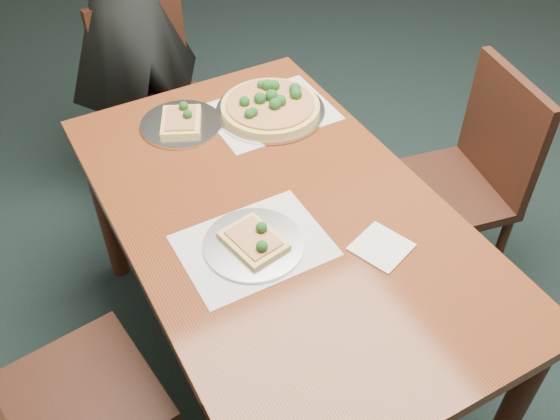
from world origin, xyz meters
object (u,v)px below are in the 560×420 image
chair_right (465,175)px  pizza_pan (271,106)px  slice_plate_near (254,242)px  chair_far (158,94)px  slice_plate_far (181,122)px  chair_left (43,405)px  diner (124,16)px  dining_table (280,232)px

chair_right → pizza_pan: chair_right is taller
pizza_pan → slice_plate_near: 0.64m
chair_far → slice_plate_far: chair_far is taller
slice_plate_far → chair_left: bearing=-136.3°
diner → slice_plate_near: size_ratio=6.01×
dining_table → slice_plate_near: (-0.13, -0.09, 0.11)m
chair_far → diner: (-0.06, 0.10, 0.33)m
diner → chair_left: bearing=52.5°
chair_far → diner: diner is taller
chair_far → slice_plate_near: 1.23m
diner → pizza_pan: (0.26, -0.76, -0.07)m
diner → slice_plate_far: (-0.04, -0.68, -0.08)m
dining_table → chair_left: (-0.78, -0.13, -0.14)m
dining_table → chair_right: 0.82m
diner → slice_plate_near: (-0.08, -1.30, -0.08)m
slice_plate_near → slice_plate_far: 0.62m
pizza_pan → slice_plate_far: size_ratio=1.36×
chair_left → diner: bearing=-36.0°
chair_right → dining_table: bearing=-75.7°
slice_plate_far → chair_far: bearing=80.4°
chair_far → slice_plate_far: bearing=-106.9°
chair_right → pizza_pan: 0.77m
chair_right → diner: bearing=-132.5°
chair_right → slice_plate_far: 1.05m
chair_far → chair_left: same height
chair_left → slice_plate_near: size_ratio=3.25×
chair_left → pizza_pan: size_ratio=2.38×
slice_plate_far → pizza_pan: bearing=-14.8°
dining_table → chair_left: 0.81m
dining_table → diner: (-0.05, 1.21, 0.18)m
pizza_pan → diner: bearing=109.2°
chair_right → pizza_pan: (-0.60, 0.40, 0.26)m
dining_table → slice_plate_near: 0.19m
pizza_pan → slice_plate_far: bearing=165.2°
dining_table → pizza_pan: bearing=64.8°
chair_left → slice_plate_near: chair_left is taller
diner → slice_plate_near: diner is taller
diner → chair_right: bearing=117.8°
chair_left → chair_right: size_ratio=1.00×
chair_left → slice_plate_far: size_ratio=3.25×
chair_left → chair_right: 1.61m
dining_table → pizza_pan: (0.21, 0.45, 0.12)m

